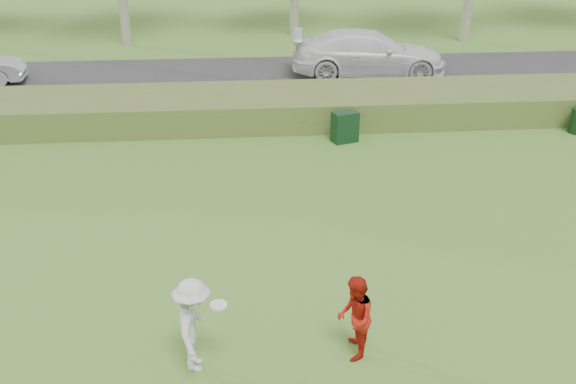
{
  "coord_description": "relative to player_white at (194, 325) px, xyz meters",
  "views": [
    {
      "loc": [
        -0.95,
        -7.58,
        6.95
      ],
      "look_at": [
        0.0,
        4.0,
        1.3
      ],
      "focal_mm": 40.0,
      "sensor_mm": 36.0,
      "label": 1
    }
  ],
  "objects": [
    {
      "name": "ground",
      "position": [
        1.75,
        -0.47,
        -0.8
      ],
      "size": [
        120.0,
        120.0,
        0.0
      ],
      "primitive_type": "plane",
      "color": "#437627",
      "rests_on": "ground"
    },
    {
      "name": "reed_strip",
      "position": [
        1.75,
        11.53,
        -0.35
      ],
      "size": [
        80.0,
        3.0,
        0.9
      ],
      "primitive_type": "cube",
      "color": "#4D6327",
      "rests_on": "ground"
    },
    {
      "name": "park_road",
      "position": [
        1.75,
        16.53,
        -0.77
      ],
      "size": [
        80.0,
        6.0,
        0.06
      ],
      "primitive_type": "cube",
      "color": "#2D2D2D",
      "rests_on": "ground"
    },
    {
      "name": "player_white",
      "position": [
        0.0,
        0.0,
        0.0
      ],
      "size": [
        0.86,
        1.06,
        1.6
      ],
      "rotation": [
        0.0,
        0.0,
        1.52
      ],
      "color": "silver",
      "rests_on": "ground"
    },
    {
      "name": "player_red",
      "position": [
        2.53,
        0.08,
        -0.08
      ],
      "size": [
        0.65,
        0.78,
        1.45
      ],
      "primitive_type": "imported",
      "rotation": [
        0.0,
        0.0,
        -1.72
      ],
      "color": "#B11A0F",
      "rests_on": "ground"
    },
    {
      "name": "utility_cabinet",
      "position": [
        3.91,
        9.48,
        -0.35
      ],
      "size": [
        0.83,
        0.66,
        0.91
      ],
      "primitive_type": "cube",
      "rotation": [
        0.0,
        0.0,
        0.32
      ],
      "color": "black",
      "rests_on": "ground"
    },
    {
      "name": "car_right",
      "position": [
        5.94,
        16.31,
        0.12
      ],
      "size": [
        6.11,
        2.91,
        1.72
      ],
      "primitive_type": "imported",
      "rotation": [
        0.0,
        0.0,
        1.48
      ],
      "color": "white",
      "rests_on": "park_road"
    }
  ]
}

